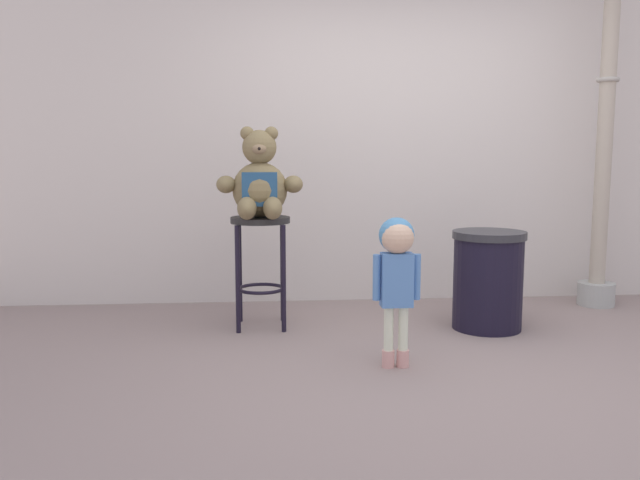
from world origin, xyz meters
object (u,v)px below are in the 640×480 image
at_px(teddy_bear, 260,184).
at_px(trash_bin, 488,280).
at_px(bar_stool_with_teddy, 261,248).
at_px(child_walking, 397,259).
at_px(lamppost, 604,151).

xyz_separation_m(teddy_bear, trash_bin, (1.54, -0.15, -0.65)).
xyz_separation_m(bar_stool_with_teddy, child_walking, (0.76, -0.92, 0.06)).
xyz_separation_m(teddy_bear, child_walking, (0.76, -0.89, -0.38)).
relative_size(trash_bin, lamppost, 0.22).
distance_m(teddy_bear, trash_bin, 1.68).
xyz_separation_m(child_walking, lamppost, (1.89, 1.36, 0.61)).
bearing_deg(teddy_bear, child_walking, -49.75).
height_order(bar_stool_with_teddy, trash_bin, bar_stool_with_teddy).
xyz_separation_m(bar_stool_with_teddy, lamppost, (2.64, 0.43, 0.67)).
bearing_deg(trash_bin, child_walking, -136.41).
bearing_deg(bar_stool_with_teddy, teddy_bear, -90.00).
relative_size(bar_stool_with_teddy, teddy_bear, 1.26).
bearing_deg(teddy_bear, bar_stool_with_teddy, 90.00).
distance_m(child_walking, lamppost, 2.40).
bearing_deg(trash_bin, teddy_bear, 174.55).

